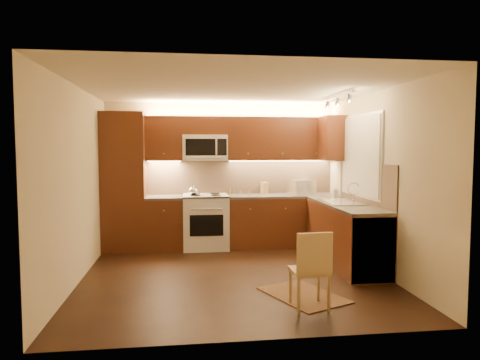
{
  "coord_description": "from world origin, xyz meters",
  "views": [
    {
      "loc": [
        -0.65,
        -5.73,
        1.71
      ],
      "look_at": [
        0.15,
        0.55,
        1.25
      ],
      "focal_mm": 32.7,
      "sensor_mm": 36.0,
      "label": 1
    }
  ],
  "objects": [
    {
      "name": "base_cab_right",
      "position": [
        1.7,
        0.4,
        0.43
      ],
      "size": [
        0.6,
        2.0,
        0.86
      ],
      "primitive_type": "cube",
      "color": "#4C1B10",
      "rests_on": "floor"
    },
    {
      "name": "wall_back",
      "position": [
        0.0,
        2.0,
        1.25
      ],
      "size": [
        4.0,
        0.01,
        2.5
      ],
      "primitive_type": "cube",
      "color": "#C5B690",
      "rests_on": "ground"
    },
    {
      "name": "spice_jar_d",
      "position": [
        0.14,
        1.9,
        0.95
      ],
      "size": [
        0.05,
        0.05,
        0.1
      ],
      "primitive_type": "cylinder",
      "rotation": [
        0.0,
        0.0,
        0.02
      ],
      "color": "brown",
      "rests_on": "counter_back_right"
    },
    {
      "name": "upper_cab_back_left",
      "position": [
        -0.99,
        1.82,
        1.88
      ],
      "size": [
        0.62,
        0.35,
        0.75
      ],
      "primitive_type": "cube",
      "color": "#4C1B10",
      "rests_on": "wall_back"
    },
    {
      "name": "backsplash_right",
      "position": [
        1.99,
        0.4,
        1.2
      ],
      "size": [
        0.02,
        2.0,
        0.6
      ],
      "primitive_type": "cube",
      "color": "#A48064",
      "rests_on": "wall_right"
    },
    {
      "name": "rug",
      "position": [
        0.7,
        -0.9,
        0.01
      ],
      "size": [
        1.0,
        1.17,
        0.01
      ],
      "primitive_type": "cube",
      "rotation": [
        0.0,
        0.0,
        0.41
      ],
      "color": "black",
      "rests_on": "floor"
    },
    {
      "name": "backsplash_back",
      "position": [
        0.35,
        1.99,
        1.2
      ],
      "size": [
        3.3,
        0.02,
        0.6
      ],
      "primitive_type": "cube",
      "color": "#A48064",
      "rests_on": "wall_back"
    },
    {
      "name": "dishwasher",
      "position": [
        1.7,
        -0.3,
        0.43
      ],
      "size": [
        0.58,
        0.6,
        0.84
      ],
      "primitive_type": "cube",
      "color": "silver",
      "rests_on": "floor"
    },
    {
      "name": "spice_jar_a",
      "position": [
        0.21,
        1.94,
        0.95
      ],
      "size": [
        0.05,
        0.05,
        0.09
      ],
      "primitive_type": "cylinder",
      "rotation": [
        0.0,
        0.0,
        -0.11
      ],
      "color": "silver",
      "rests_on": "counter_back_right"
    },
    {
      "name": "counter_back_left",
      "position": [
        -0.99,
        1.7,
        0.88
      ],
      "size": [
        0.62,
        0.6,
        0.04
      ],
      "primitive_type": "cube",
      "color": "#3C3936",
      "rests_on": "base_cab_back_left"
    },
    {
      "name": "wall_right",
      "position": [
        2.0,
        0.0,
        1.25
      ],
      "size": [
        0.01,
        4.0,
        2.5
      ],
      "primitive_type": "cube",
      "color": "#C5B690",
      "rests_on": "ground"
    },
    {
      "name": "sink",
      "position": [
        1.7,
        0.55,
        0.98
      ],
      "size": [
        0.52,
        0.86,
        0.15
      ],
      "primitive_type": null,
      "color": "silver",
      "rests_on": "counter_right"
    },
    {
      "name": "spice_jar_b",
      "position": [
        0.47,
        1.81,
        0.95
      ],
      "size": [
        0.06,
        0.06,
        0.09
      ],
      "primitive_type": "cylinder",
      "rotation": [
        0.0,
        0.0,
        0.43
      ],
      "color": "olive",
      "rests_on": "counter_back_right"
    },
    {
      "name": "microwave",
      "position": [
        -0.3,
        1.81,
        1.72
      ],
      "size": [
        0.76,
        0.38,
        0.44
      ],
      "primitive_type": null,
      "color": "silver",
      "rests_on": "wall_back"
    },
    {
      "name": "track_light_bar",
      "position": [
        1.55,
        0.4,
        2.46
      ],
      "size": [
        0.04,
        1.2,
        0.03
      ],
      "primitive_type": "cube",
      "color": "silver",
      "rests_on": "ceiling"
    },
    {
      "name": "ceiling",
      "position": [
        0.0,
        0.0,
        2.5
      ],
      "size": [
        4.0,
        4.0,
        0.01
      ],
      "primitive_type": "cube",
      "color": "beige",
      "rests_on": "ground"
    },
    {
      "name": "counter_right",
      "position": [
        1.7,
        0.4,
        0.88
      ],
      "size": [
        0.6,
        2.0,
        0.04
      ],
      "primitive_type": "cube",
      "color": "#3C3936",
      "rests_on": "base_cab_right"
    },
    {
      "name": "upper_cab_back_right",
      "position": [
        1.04,
        1.82,
        1.88
      ],
      "size": [
        1.92,
        0.35,
        0.75
      ],
      "primitive_type": "cube",
      "color": "#4C1B10",
      "rests_on": "wall_back"
    },
    {
      "name": "dining_chair",
      "position": [
        0.66,
        -1.29,
        0.43
      ],
      "size": [
        0.38,
        0.38,
        0.85
      ],
      "primitive_type": null,
      "rotation": [
        0.0,
        0.0,
        0.02
      ],
      "color": "#9A7745",
      "rests_on": "floor"
    },
    {
      "name": "base_cab_back_left",
      "position": [
        -0.99,
        1.7,
        0.43
      ],
      "size": [
        0.62,
        0.6,
        0.86
      ],
      "primitive_type": "cube",
      "color": "#4C1B10",
      "rests_on": "floor"
    },
    {
      "name": "wall_left",
      "position": [
        -2.0,
        0.0,
        1.25
      ],
      "size": [
        0.01,
        4.0,
        2.5
      ],
      "primitive_type": "cube",
      "color": "#C5B690",
      "rests_on": "ground"
    },
    {
      "name": "soap_bottle",
      "position": [
        1.87,
        1.32,
        0.99
      ],
      "size": [
        0.08,
        0.08,
        0.17
      ],
      "primitive_type": "imported",
      "rotation": [
        0.0,
        0.0,
        -0.05
      ],
      "color": "#B3B2B7",
      "rests_on": "counter_right"
    },
    {
      "name": "pantry",
      "position": [
        -1.65,
        1.7,
        1.15
      ],
      "size": [
        0.7,
        0.6,
        2.3
      ],
      "primitive_type": "cube",
      "color": "#4C1B10",
      "rests_on": "floor"
    },
    {
      "name": "kettle",
      "position": [
        -0.51,
        1.61,
        1.02
      ],
      "size": [
        0.21,
        0.21,
        0.19
      ],
      "primitive_type": null,
      "rotation": [
        0.0,
        0.0,
        -0.38
      ],
      "color": "silver",
      "rests_on": "stove"
    },
    {
      "name": "stove",
      "position": [
        -0.3,
        1.68,
        0.46
      ],
      "size": [
        0.76,
        0.65,
        0.92
      ],
      "primitive_type": null,
      "color": "silver",
      "rests_on": "floor"
    },
    {
      "name": "spice_jar_c",
      "position": [
        0.33,
        1.84,
        0.95
      ],
      "size": [
        0.05,
        0.05,
        0.1
      ],
      "primitive_type": "cylinder",
      "rotation": [
        0.0,
        0.0,
        -0.12
      ],
      "color": "silver",
      "rests_on": "counter_back_right"
    },
    {
      "name": "upper_cab_right_corner",
      "position": [
        1.82,
        1.4,
        1.88
      ],
      "size": [
        0.35,
        0.5,
        0.75
      ],
      "primitive_type": "cube",
      "color": "#4C1B10",
      "rests_on": "wall_right"
    },
    {
      "name": "floor",
      "position": [
        0.0,
        0.0,
        0.0
      ],
      "size": [
        4.0,
        4.0,
        0.01
      ],
      "primitive_type": "cube",
      "color": "black",
      "rests_on": "ground"
    },
    {
      "name": "faucet",
      "position": [
        1.88,
        0.55,
        1.05
      ],
      "size": [
        0.2,
        0.04,
        0.3
      ],
      "primitive_type": null,
      "color": "silver",
      "rests_on": "counter_right"
    },
    {
      "name": "knife_block",
      "position": [
        0.76,
        1.88,
        1.0
      ],
      "size": [
        0.12,
        0.17,
        0.21
      ],
      "primitive_type": "cube",
      "rotation": [
        0.0,
        0.0,
        0.19
      ],
      "color": "#9A7745",
      "rests_on": "counter_back_right"
    },
    {
      "name": "toaster_oven",
      "position": [
        1.4,
        1.77,
        1.03
      ],
      "size": [
        0.52,
        0.46,
        0.26
      ],
      "primitive_type": "cube",
      "rotation": [
        0.0,
        0.0,
        0.38
      ],
      "color": "silver",
      "rests_on": "counter_back_right"
    },
    {
      "name": "window_blinds",
      "position": [
        1.97,
        0.55,
        1.6
      ],
      "size": [
        0.02,
        1.36,
        1.16
      ],
      "primitive_type": "cube",
      "color": "silver",
      "rests_on": "wall_right"
    },
    {
      "name": "counter_back_right",
      "position": [
        1.04,
        1.7,
        0.88
      ],
      "size": [
        1.92,
        0.6,
        0.04
      ],
      "primitive_type": "cube",
      "color": "#3C3936",
      "rests_on": "base_cab_back_right"
    },
    {
      "name": "window_frame",
      "position": [
        1.99,
        0.55,
        1.6
      ],
      "size": [
        0.03,
        1.44,
        1.24
      ],
      "primitive_type": "cube",
      "color": "silver",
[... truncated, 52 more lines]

